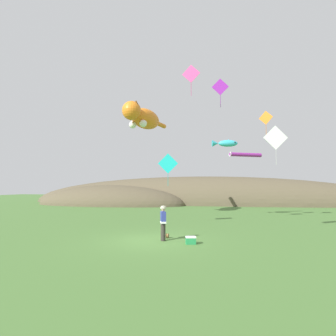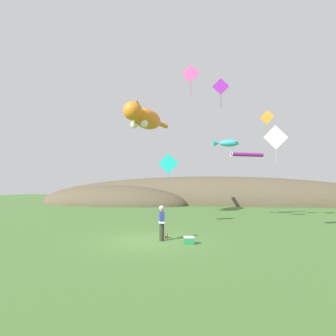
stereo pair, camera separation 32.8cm
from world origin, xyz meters
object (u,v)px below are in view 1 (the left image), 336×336
(kite_diamond_violet, at_px, (220,87))
(picnic_cooler, at_px, (191,240))
(kite_diamond_pink, at_px, (191,74))
(kite_diamond_white, at_px, (276,138))
(kite_tube_streamer, at_px, (245,155))
(kite_giant_cat, at_px, (143,118))
(kite_diamond_orange, at_px, (266,118))
(kite_spool, at_px, (167,236))
(kite_fish_windsock, at_px, (225,143))
(festival_attendant, at_px, (163,222))
(kite_diamond_teal, at_px, (168,164))

(kite_diamond_violet, bearing_deg, picnic_cooler, -103.13)
(kite_diamond_pink, bearing_deg, kite_diamond_white, -5.84)
(kite_diamond_pink, bearing_deg, picnic_cooler, -84.29)
(picnic_cooler, bearing_deg, kite_diamond_violet, 76.87)
(picnic_cooler, distance_m, kite_tube_streamer, 13.59)
(kite_giant_cat, distance_m, kite_diamond_orange, 10.78)
(kite_diamond_orange, relative_size, kite_diamond_pink, 0.94)
(kite_spool, relative_size, kite_diamond_violet, 0.12)
(kite_diamond_violet, xyz_separation_m, kite_diamond_pink, (-1.90, -2.18, 0.22))
(kite_fish_windsock, xyz_separation_m, kite_diamond_white, (2.88, -6.16, -0.74))
(kite_diamond_violet, bearing_deg, kite_diamond_orange, 33.94)
(kite_tube_streamer, distance_m, kite_diamond_white, 8.34)
(picnic_cooler, height_order, kite_diamond_orange, kite_diamond_orange)
(kite_diamond_orange, height_order, kite_diamond_white, kite_diamond_orange)
(festival_attendant, bearing_deg, kite_diamond_pink, 74.28)
(kite_diamond_teal, bearing_deg, festival_attendant, -80.97)
(kite_spool, distance_m, picnic_cooler, 1.81)
(kite_giant_cat, relative_size, kite_diamond_white, 2.97)
(festival_attendant, height_order, kite_diamond_white, kite_diamond_white)
(kite_diamond_white, distance_m, kite_diamond_teal, 7.33)
(kite_diamond_pink, bearing_deg, festival_attendant, -105.72)
(kite_giant_cat, bearing_deg, kite_diamond_pink, -49.21)
(kite_tube_streamer, bearing_deg, picnic_cooler, -106.87)
(kite_spool, distance_m, kite_diamond_violet, 11.55)
(kite_tube_streamer, height_order, kite_diamond_teal, kite_tube_streamer)
(festival_attendant, relative_size, kite_giant_cat, 0.25)
(kite_diamond_violet, bearing_deg, kite_diamond_teal, -167.81)
(kite_giant_cat, height_order, kite_diamond_orange, kite_giant_cat)
(festival_attendant, bearing_deg, kite_diamond_white, 27.54)
(kite_fish_windsock, bearing_deg, kite_tube_streamer, 49.53)
(kite_diamond_violet, bearing_deg, kite_diamond_pink, -131.04)
(kite_diamond_white, bearing_deg, kite_diamond_violet, 139.91)
(picnic_cooler, height_order, kite_tube_streamer, kite_tube_streamer)
(kite_giant_cat, height_order, kite_diamond_violet, kite_diamond_violet)
(picnic_cooler, bearing_deg, kite_diamond_teal, 112.38)
(kite_spool, distance_m, kite_tube_streamer, 13.09)
(kite_giant_cat, height_order, kite_tube_streamer, kite_giant_cat)
(picnic_cooler, relative_size, kite_diamond_white, 0.23)
(kite_spool, relative_size, kite_giant_cat, 0.04)
(festival_attendant, xyz_separation_m, kite_diamond_teal, (-0.81, 5.10, 3.43))
(kite_giant_cat, distance_m, kite_tube_streamer, 10.05)
(kite_diamond_white, bearing_deg, kite_diamond_pink, 174.16)
(kite_fish_windsock, xyz_separation_m, kite_diamond_teal, (-4.09, -4.27, -2.02))
(kite_spool, bearing_deg, kite_diamond_teal, 101.34)
(kite_fish_windsock, xyz_separation_m, kite_diamond_orange, (3.15, -1.11, 1.74))
(kite_tube_streamer, relative_size, kite_diamond_white, 1.28)
(kite_diamond_violet, distance_m, kite_diamond_teal, 6.83)
(kite_diamond_teal, relative_size, kite_diamond_pink, 1.10)
(kite_spool, height_order, kite_diamond_white, kite_diamond_white)
(kite_giant_cat, bearing_deg, festival_attendant, -66.85)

